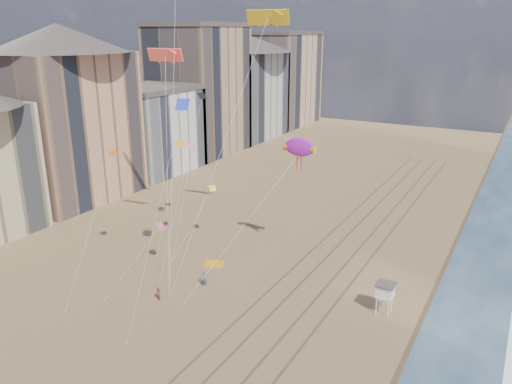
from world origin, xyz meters
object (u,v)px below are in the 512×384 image
grounded_kite (214,264)px  kite_flyer_a (204,278)px  lifeguard_stand (385,291)px  kite_flyer_b (158,294)px  show_kite (299,147)px

grounded_kite → kite_flyer_a: (2.04, -4.93, 0.79)m
lifeguard_stand → kite_flyer_b: bearing=-157.1°
lifeguard_stand → kite_flyer_b: size_ratio=2.22×
show_kite → kite_flyer_a: bearing=-120.1°
kite_flyer_b → lifeguard_stand: bearing=70.9°
kite_flyer_a → kite_flyer_b: bearing=-147.1°
kite_flyer_a → grounded_kite: bearing=82.5°
lifeguard_stand → grounded_kite: lifeguard_stand is taller
grounded_kite → kite_flyer_b: size_ratio=1.54×
lifeguard_stand → show_kite: (-12.82, 6.69, 11.88)m
lifeguard_stand → kite_flyer_a: 19.64m
grounded_kite → kite_flyer_a: kite_flyer_a is taller
lifeguard_stand → show_kite: bearing=152.4°
grounded_kite → show_kite: size_ratio=0.11×
kite_flyer_b → grounded_kite: bearing=135.1°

